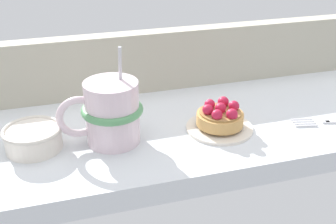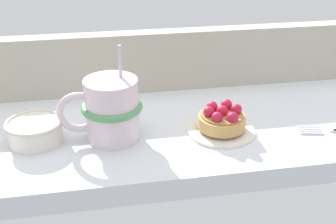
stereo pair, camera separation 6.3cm
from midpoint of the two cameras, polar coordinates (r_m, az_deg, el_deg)
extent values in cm
cube|color=silver|center=(69.94, 5.83, -2.39)|extent=(78.38, 31.01, 3.36)
cube|color=#B2AD99|center=(79.20, 3.40, 6.95)|extent=(76.81, 3.34, 10.96)
cylinder|color=silver|center=(66.11, 9.81, -2.38)|extent=(10.36, 10.36, 0.92)
cylinder|color=silver|center=(66.22, 9.79, -2.55)|extent=(5.70, 5.70, 0.46)
cylinder|color=tan|center=(65.46, 9.90, -1.32)|extent=(7.22, 7.22, 1.84)
cylinder|color=#A37942|center=(64.97, 9.97, -0.49)|extent=(6.36, 6.36, 0.30)
sphere|color=#B71938|center=(64.65, 10.02, 0.08)|extent=(1.74, 1.74, 1.74)
sphere|color=#B71938|center=(65.54, 11.85, 0.28)|extent=(1.68, 1.68, 1.68)
sphere|color=#B71938|center=(66.65, 10.51, 0.90)|extent=(1.78, 1.78, 1.78)
sphere|color=#B71938|center=(65.76, 8.65, 0.66)|extent=(1.67, 1.67, 1.67)
sphere|color=#B71938|center=(63.98, 8.29, -0.04)|extent=(1.68, 1.68, 1.68)
sphere|color=#B71938|center=(62.88, 9.43, -0.79)|extent=(1.67, 1.67, 1.67)
sphere|color=#B71938|center=(63.27, 11.44, -0.83)|extent=(1.77, 1.77, 1.77)
cylinder|color=silver|center=(61.87, -4.61, 0.23)|extent=(7.76, 7.76, 9.34)
torus|color=#569960|center=(61.67, -4.63, 0.61)|extent=(8.92, 8.92, 1.12)
torus|color=silver|center=(61.68, -9.04, -0.12)|extent=(6.28, 1.05, 6.28)
cylinder|color=#B7B7BC|center=(60.14, -3.40, 5.71)|extent=(0.51, 1.77, 7.39)
cube|color=silver|center=(71.31, 23.64, -2.27)|extent=(1.30, 0.82, 0.60)
cube|color=silver|center=(71.05, 20.73, -1.82)|extent=(3.46, 1.03, 0.60)
cube|color=silver|center=(70.44, 20.89, -2.10)|extent=(3.46, 1.03, 0.60)
cube|color=silver|center=(69.82, 21.05, -2.39)|extent=(3.46, 1.03, 0.60)
cube|color=silver|center=(69.22, 21.22, -2.68)|extent=(3.46, 1.03, 0.60)
cylinder|color=silver|center=(64.42, -14.66, -2.65)|extent=(7.94, 7.94, 3.04)
torus|color=beige|center=(63.72, -14.81, -1.46)|extent=(8.39, 8.39, 0.60)
camera|label=1|loc=(0.03, -87.14, 1.44)|focal=45.65mm
camera|label=2|loc=(0.03, 92.86, -1.44)|focal=45.65mm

